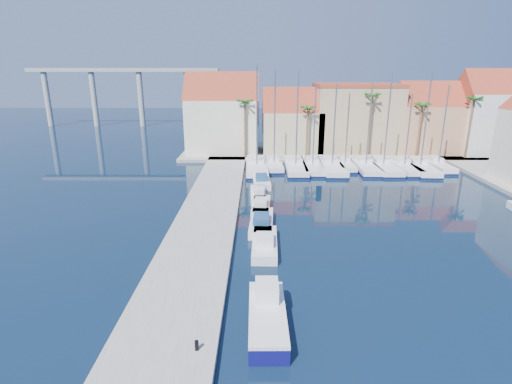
% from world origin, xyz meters
% --- Properties ---
extents(ground, '(260.00, 260.00, 0.00)m').
position_xyz_m(ground, '(0.00, 0.00, 0.00)').
color(ground, black).
rests_on(ground, ground).
extents(quay_west, '(6.00, 77.00, 0.50)m').
position_xyz_m(quay_west, '(-9.00, 13.50, 0.25)').
color(quay_west, gray).
rests_on(quay_west, ground).
extents(shore_north, '(54.00, 16.00, 0.50)m').
position_xyz_m(shore_north, '(10.00, 48.00, 0.25)').
color(shore_north, gray).
rests_on(shore_north, ground).
extents(bollard, '(0.22, 0.22, 0.54)m').
position_xyz_m(bollard, '(-7.04, -4.83, 0.77)').
color(bollard, black).
rests_on(bollard, quay_west).
extents(fishing_boat, '(2.21, 6.43, 2.24)m').
position_xyz_m(fishing_boat, '(-3.31, -2.07, 0.75)').
color(fishing_boat, '#0F0E57').
rests_on(fishing_boat, ground).
extents(motorboat_west_0, '(2.19, 6.39, 1.40)m').
position_xyz_m(motorboat_west_0, '(-3.30, 8.38, 0.51)').
color(motorboat_west_0, white).
rests_on(motorboat_west_0, ground).
extents(motorboat_west_1, '(2.44, 6.68, 1.40)m').
position_xyz_m(motorboat_west_1, '(-3.54, 13.21, 0.51)').
color(motorboat_west_1, white).
rests_on(motorboat_west_1, ground).
extents(motorboat_west_2, '(2.13, 5.72, 1.40)m').
position_xyz_m(motorboat_west_2, '(-3.56, 17.90, 0.51)').
color(motorboat_west_2, white).
rests_on(motorboat_west_2, ground).
extents(motorboat_west_3, '(1.90, 5.56, 1.40)m').
position_xyz_m(motorboat_west_3, '(-3.86, 22.06, 0.51)').
color(motorboat_west_3, white).
rests_on(motorboat_west_3, ground).
extents(motorboat_west_4, '(2.42, 6.69, 1.40)m').
position_xyz_m(motorboat_west_4, '(-3.46, 27.93, 0.51)').
color(motorboat_west_4, white).
rests_on(motorboat_west_4, ground).
extents(sailboat_0, '(3.35, 11.91, 14.94)m').
position_xyz_m(sailboat_0, '(-4.09, 35.59, 0.59)').
color(sailboat_0, white).
rests_on(sailboat_0, ground).
extents(sailboat_1, '(2.71, 8.81, 14.32)m').
position_xyz_m(sailboat_1, '(-1.51, 36.78, 0.64)').
color(sailboat_1, white).
rests_on(sailboat_1, ground).
extents(sailboat_2, '(3.08, 11.49, 14.20)m').
position_xyz_m(sailboat_2, '(1.67, 35.87, 0.58)').
color(sailboat_2, white).
rests_on(sailboat_2, ground).
extents(sailboat_3, '(3.18, 10.87, 12.43)m').
position_xyz_m(sailboat_3, '(4.21, 36.04, 0.57)').
color(sailboat_3, white).
rests_on(sailboat_3, ground).
extents(sailboat_4, '(3.35, 11.92, 12.43)m').
position_xyz_m(sailboat_4, '(7.05, 35.89, 0.56)').
color(sailboat_4, white).
rests_on(sailboat_4, ground).
extents(sailboat_5, '(2.28, 8.37, 11.03)m').
position_xyz_m(sailboat_5, '(9.23, 37.00, 0.59)').
color(sailboat_5, white).
rests_on(sailboat_5, ground).
extents(sailboat_6, '(3.12, 11.13, 12.59)m').
position_xyz_m(sailboat_6, '(12.10, 36.11, 0.57)').
color(sailboat_6, white).
rests_on(sailboat_6, ground).
extents(sailboat_7, '(3.23, 11.59, 13.96)m').
position_xyz_m(sailboat_7, '(14.68, 36.12, 0.58)').
color(sailboat_7, white).
rests_on(sailboat_7, ground).
extents(sailboat_8, '(3.20, 10.39, 11.02)m').
position_xyz_m(sailboat_8, '(17.69, 35.79, 0.56)').
color(sailboat_8, white).
rests_on(sailboat_8, ground).
extents(sailboat_9, '(3.66, 11.57, 13.99)m').
position_xyz_m(sailboat_9, '(20.01, 35.62, 0.58)').
color(sailboat_9, white).
rests_on(sailboat_9, ground).
extents(sailboat_10, '(2.56, 8.95, 12.19)m').
position_xyz_m(sailboat_10, '(23.06, 36.55, 0.60)').
color(sailboat_10, white).
rests_on(sailboat_10, ground).
extents(building_0, '(12.30, 9.00, 13.50)m').
position_xyz_m(building_0, '(-10.00, 47.00, 6.52)').
color(building_0, beige).
rests_on(building_0, shore_north).
extents(building_1, '(10.30, 8.00, 11.00)m').
position_xyz_m(building_1, '(2.00, 47.00, 5.30)').
color(building_1, tan).
rests_on(building_1, shore_north).
extents(building_2, '(14.20, 10.20, 11.50)m').
position_xyz_m(building_2, '(13.00, 48.00, 6.26)').
color(building_2, tan).
rests_on(building_2, shore_north).
extents(building_3, '(10.30, 8.00, 12.00)m').
position_xyz_m(building_3, '(25.00, 47.00, 5.86)').
color(building_3, tan).
rests_on(building_3, shore_north).
extents(building_4, '(8.30, 8.00, 14.00)m').
position_xyz_m(building_4, '(34.00, 46.00, 6.97)').
color(building_4, silver).
rests_on(building_4, shore_north).
extents(palm_0, '(2.60, 2.60, 10.15)m').
position_xyz_m(palm_0, '(-6.00, 42.00, 9.08)').
color(palm_0, brown).
rests_on(palm_0, shore_north).
extents(palm_1, '(2.60, 2.60, 9.15)m').
position_xyz_m(palm_1, '(4.00, 42.00, 8.14)').
color(palm_1, brown).
rests_on(palm_1, shore_north).
extents(palm_2, '(2.60, 2.60, 11.15)m').
position_xyz_m(palm_2, '(14.00, 42.00, 10.02)').
color(palm_2, brown).
rests_on(palm_2, shore_north).
extents(palm_3, '(2.60, 2.60, 9.65)m').
position_xyz_m(palm_3, '(22.00, 42.00, 8.61)').
color(palm_3, brown).
rests_on(palm_3, shore_north).
extents(palm_4, '(2.60, 2.60, 10.65)m').
position_xyz_m(palm_4, '(30.00, 42.00, 9.55)').
color(palm_4, brown).
rests_on(palm_4, shore_north).
extents(viaduct, '(48.00, 2.20, 14.45)m').
position_xyz_m(viaduct, '(-39.07, 82.00, 10.25)').
color(viaduct, '#9E9E99').
rests_on(viaduct, ground).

